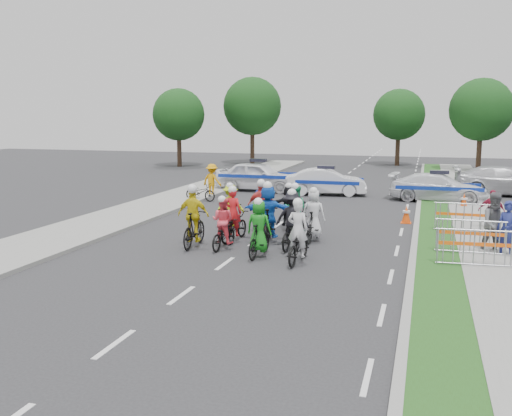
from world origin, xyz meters
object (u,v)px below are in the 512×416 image
(cone_1, at_px, (464,201))
(tree_4, at_px, (399,115))
(rider_6, at_px, (233,222))
(rider_10, at_px, (231,212))
(police_car_0, at_px, (258,176))
(rider_0, at_px, (298,241))
(rider_11, at_px, (289,210))
(rider_5, at_px, (268,217))
(barrier_1, at_px, (470,238))
(tree_0, at_px, (179,115))
(spectator_0, at_px, (507,230))
(civilian_sedan, at_px, (505,181))
(spectator_2, at_px, (491,211))
(parked_bike, at_px, (200,192))
(rider_7, at_px, (314,220))
(spectator_1, at_px, (496,224))
(rider_8, at_px, (295,217))
(rider_4, at_px, (292,225))
(barrier_0, at_px, (474,250))
(police_car_1, at_px, (326,182))
(barrier_2, at_px, (464,219))
(tree_3, at_px, (252,106))
(rider_1, at_px, (259,234))
(marshal_hiviz, at_px, (212,180))
(cone_0, at_px, (406,214))
(rider_9, at_px, (262,213))
(rider_2, at_px, (223,229))
(rider_3, at_px, (194,223))
(rider_12, at_px, (261,211))
(police_car_2, at_px, (439,188))

(cone_1, bearing_deg, tree_4, 100.54)
(rider_6, bearing_deg, tree_4, -89.54)
(rider_10, relative_size, police_car_0, 0.38)
(rider_0, distance_m, rider_11, 4.67)
(rider_0, relative_size, rider_5, 0.92)
(barrier_1, height_order, tree_0, tree_0)
(spectator_0, bearing_deg, civilian_sedan, 108.29)
(spectator_2, bearing_deg, parked_bike, 173.45)
(rider_7, bearing_deg, spectator_1, -179.15)
(rider_7, height_order, rider_8, rider_8)
(rider_0, height_order, cone_1, rider_0)
(rider_4, bearing_deg, barrier_0, 174.36)
(police_car_0, relative_size, police_car_1, 1.13)
(barrier_2, bearing_deg, rider_0, -130.90)
(rider_10, bearing_deg, rider_0, 122.91)
(barrier_2, bearing_deg, rider_4, -144.36)
(police_car_0, xyz_separation_m, tree_0, (-10.42, 12.55, 3.38))
(spectator_1, height_order, tree_3, tree_3)
(rider_5, bearing_deg, parked_bike, -64.20)
(civilian_sedan, distance_m, barrier_2, 11.45)
(rider_1, height_order, cone_1, rider_1)
(rider_7, xyz_separation_m, marshal_hiviz, (-7.06, 8.97, 0.13))
(spectator_2, distance_m, parked_bike, 13.50)
(civilian_sedan, distance_m, tree_4, 18.16)
(civilian_sedan, bearing_deg, barrier_0, 169.57)
(civilian_sedan, bearing_deg, tree_0, 64.44)
(civilian_sedan, height_order, cone_0, civilian_sedan)
(police_car_1, bearing_deg, rider_1, 172.09)
(tree_0, bearing_deg, barrier_0, -52.15)
(rider_9, relative_size, rider_11, 1.12)
(rider_2, relative_size, rider_3, 0.84)
(spectator_0, distance_m, tree_3, 33.73)
(police_car_1, height_order, barrier_2, police_car_1)
(spectator_1, relative_size, tree_0, 0.30)
(police_car_0, bearing_deg, rider_10, -166.47)
(rider_4, relative_size, police_car_0, 0.41)
(rider_2, xyz_separation_m, tree_3, (-8.32, 30.25, 4.25))
(rider_2, relative_size, tree_3, 0.23)
(rider_6, xyz_separation_m, spectator_2, (8.41, 3.96, 0.15))
(rider_0, height_order, rider_3, rider_3)
(rider_12, height_order, cone_0, rider_12)
(rider_6, xyz_separation_m, tree_4, (3.75, 31.06, 3.57))
(rider_1, distance_m, rider_11, 4.16)
(barrier_0, height_order, barrier_1, same)
(tree_3, bearing_deg, rider_4, -70.66)
(rider_1, bearing_deg, civilian_sedan, -113.61)
(police_car_2, height_order, tree_0, tree_0)
(rider_9, bearing_deg, rider_10, -22.75)
(tree_3, bearing_deg, rider_9, -72.29)
(rider_9, height_order, rider_12, rider_9)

